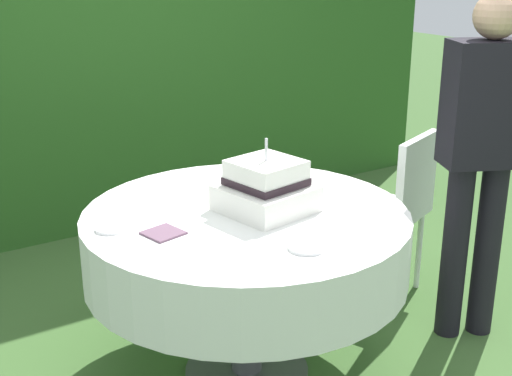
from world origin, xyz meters
The scene contains 9 objects.
ground_plane centered at (0.00, 0.00, 0.00)m, with size 20.00×20.00×0.00m, color #3D602D.
foliage_hedge centered at (0.00, 2.17, 1.41)m, with size 5.59×0.58×2.82m, color #28561E.
cake_table centered at (0.00, 0.00, 0.62)m, with size 1.33×1.33×0.75m.
wedding_cake centered at (0.08, -0.02, 0.85)m, with size 0.38×0.38×0.30m.
serving_plate_near centered at (-0.53, 0.12, 0.76)m, with size 0.12×0.12×0.01m, color white.
serving_plate_far centered at (-0.01, -0.43, 0.76)m, with size 0.14×0.14×0.01m, color white.
napkin_stack centered at (-0.38, -0.02, 0.76)m, with size 0.13×0.13×0.01m, color #6B4C60.
garden_chair centered at (1.04, 0.19, 0.54)m, with size 0.52×0.52×0.89m.
standing_person centered at (1.07, -0.28, 0.93)m, with size 0.41×0.34×1.60m.
Camera 1 is at (-1.40, -2.22, 1.77)m, focal length 48.78 mm.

